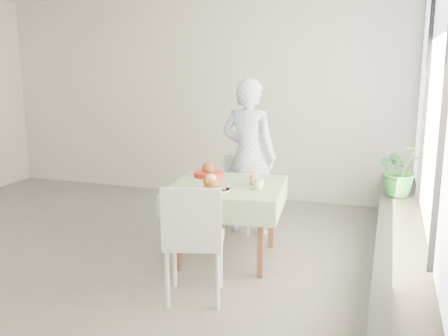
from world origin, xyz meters
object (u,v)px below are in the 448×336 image
(chair_near, at_px, (195,263))
(diner, at_px, (249,157))
(main_dish, at_px, (213,185))
(chair_far, at_px, (237,208))
(potted_plant, at_px, (400,170))
(juice_cup_orange, at_px, (254,178))
(cafe_table, at_px, (227,213))

(chair_near, distance_m, diner, 1.80)
(diner, relative_size, main_dish, 5.89)
(chair_near, relative_size, main_dish, 3.29)
(chair_near, distance_m, main_dish, 0.81)
(chair_far, bearing_deg, potted_plant, 6.90)
(juice_cup_orange, bearing_deg, chair_far, 117.45)
(chair_near, xyz_separation_m, potted_plant, (1.55, 1.95, 0.48))
(diner, xyz_separation_m, potted_plant, (1.59, 0.24, -0.09))
(chair_far, distance_m, main_dish, 1.23)
(main_dish, bearing_deg, chair_near, -83.63)
(diner, relative_size, potted_plant, 3.13)
(cafe_table, distance_m, juice_cup_orange, 0.43)
(cafe_table, height_order, diner, diner)
(juice_cup_orange, bearing_deg, cafe_table, -164.57)
(cafe_table, bearing_deg, chair_near, -88.98)
(cafe_table, bearing_deg, diner, 91.39)
(cafe_table, relative_size, potted_plant, 2.07)
(cafe_table, height_order, chair_near, chair_near)
(diner, xyz_separation_m, main_dish, (-0.04, -1.07, -0.07))
(chair_near, bearing_deg, cafe_table, 91.02)
(cafe_table, relative_size, chair_near, 1.18)
(chair_far, relative_size, diner, 0.49)
(chair_near, height_order, potted_plant, potted_plant)
(chair_near, relative_size, potted_plant, 1.75)
(juice_cup_orange, height_order, potted_plant, potted_plant)
(cafe_table, distance_m, diner, 0.91)
(diner, bearing_deg, juice_cup_orange, 117.71)
(cafe_table, height_order, potted_plant, potted_plant)
(chair_far, height_order, main_dish, main_dish)
(chair_far, relative_size, main_dish, 2.87)
(chair_far, distance_m, potted_plant, 1.82)
(potted_plant, bearing_deg, juice_cup_orange, -143.39)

